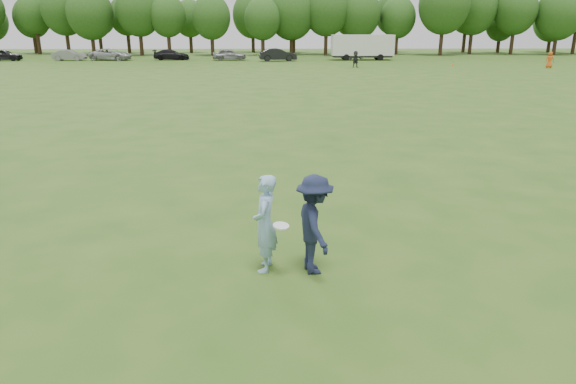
% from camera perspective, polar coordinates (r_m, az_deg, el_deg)
% --- Properties ---
extents(ground, '(200.00, 200.00, 0.00)m').
position_cam_1_polar(ground, '(9.57, -1.57, -6.95)').
color(ground, '#2A5016').
rests_on(ground, ground).
extents(thrower, '(0.48, 0.67, 1.70)m').
position_cam_1_polar(thrower, '(8.69, -2.57, -3.52)').
color(thrower, '#8AB4D5').
rests_on(thrower, ground).
extents(defender, '(0.84, 1.21, 1.71)m').
position_cam_1_polar(defender, '(8.63, 2.95, -3.63)').
color(defender, '#192038').
rests_on(defender, ground).
extents(player_far_c, '(0.98, 0.86, 1.68)m').
position_cam_1_polar(player_far_c, '(61.72, 27.08, 12.94)').
color(player_far_c, '#D45618').
rests_on(player_far_c, ground).
extents(player_far_d, '(1.63, 0.65, 1.72)m').
position_cam_1_polar(player_far_d, '(56.80, 7.52, 14.43)').
color(player_far_d, '#262626').
rests_on(player_far_d, ground).
extents(car_a, '(4.23, 1.72, 1.44)m').
position_cam_1_polar(car_a, '(77.08, -29.00, 13.17)').
color(car_a, black).
rests_on(car_a, ground).
extents(car_b, '(4.10, 1.44, 1.35)m').
position_cam_1_polar(car_b, '(73.83, -23.13, 13.80)').
color(car_b, slate).
rests_on(car_b, ground).
extents(car_c, '(5.62, 3.16, 1.48)m').
position_cam_1_polar(car_c, '(72.65, -19.08, 14.24)').
color(car_c, '#A5A5A9').
rests_on(car_c, ground).
extents(car_d, '(4.74, 2.20, 1.34)m').
position_cam_1_polar(car_d, '(71.32, -12.83, 14.65)').
color(car_d, black).
rests_on(car_d, ground).
extents(car_e, '(4.40, 1.97, 1.47)m').
position_cam_1_polar(car_e, '(69.22, -6.53, 14.93)').
color(car_e, slate).
rests_on(car_e, ground).
extents(car_f, '(4.92, 2.25, 1.57)m').
position_cam_1_polar(car_f, '(67.31, -1.13, 15.00)').
color(car_f, black).
rests_on(car_f, ground).
extents(field_cone, '(0.28, 0.28, 0.30)m').
position_cam_1_polar(field_cone, '(61.53, 17.85, 13.34)').
color(field_cone, '#FD4F0D').
rests_on(field_cone, ground).
extents(disc_in_play, '(0.32, 0.32, 0.08)m').
position_cam_1_polar(disc_in_play, '(8.42, -0.78, -3.79)').
color(disc_in_play, white).
rests_on(disc_in_play, ground).
extents(cargo_trailer, '(9.00, 2.75, 3.20)m').
position_cam_1_polar(cargo_trailer, '(70.22, 8.25, 15.75)').
color(cargo_trailer, white).
rests_on(cargo_trailer, ground).
extents(treeline, '(130.35, 18.39, 11.74)m').
position_cam_1_polar(treeline, '(85.67, 0.33, 19.25)').
color(treeline, '#332114').
rests_on(treeline, ground).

